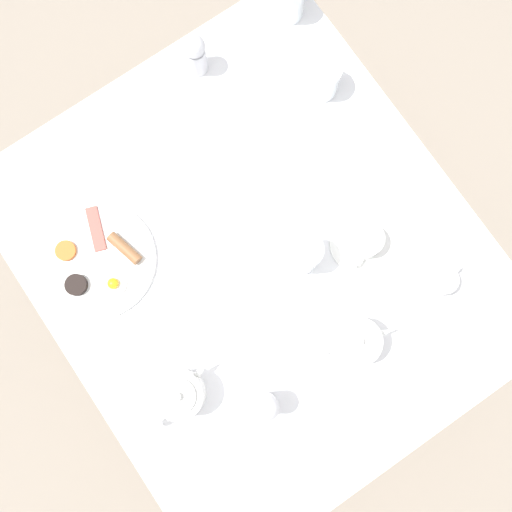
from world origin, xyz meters
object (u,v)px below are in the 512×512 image
breakfast_plate (97,260)px  fork_by_plate (200,181)px  water_glass_tall (303,254)px  knife_by_plate (248,106)px  salt_grinder (266,406)px  teapot_near (180,395)px  water_glass_short (323,78)px  fork_spare (325,445)px  teapot_far (355,342)px  creamer_jug (441,281)px  spoon_for_tea (222,272)px  teacup_with_saucer_left (364,241)px  pepper_grinder (195,54)px

breakfast_plate → fork_by_plate: 0.29m
water_glass_tall → knife_by_plate: (0.11, 0.37, -0.06)m
salt_grinder → knife_by_plate: 0.69m
breakfast_plate → teapot_near: teapot_near is taller
water_glass_short → fork_spare: 0.81m
water_glass_tall → fork_by_plate: (-0.09, 0.28, -0.06)m
breakfast_plate → water_glass_tall: bearing=-33.6°
teapot_far → creamer_jug: teapot_far is taller
water_glass_tall → spoon_for_tea: bearing=155.4°
water_glass_tall → creamer_jug: (0.22, -0.22, -0.03)m
teacup_with_saucer_left → salt_grinder: size_ratio=1.17×
pepper_grinder → spoon_for_tea: size_ratio=1.03×
salt_grinder → fork_spare: bearing=-68.6°
teacup_with_saucer_left → fork_spare: bearing=-136.1°
salt_grinder → spoon_for_tea: salt_grinder is taller
water_glass_tall → creamer_jug: water_glass_tall is taller
teacup_with_saucer_left → pepper_grinder: size_ratio=1.17×
knife_by_plate → fork_spare: (-0.30, -0.73, 0.00)m
pepper_grinder → knife_by_plate: bearing=-73.4°
breakfast_plate → knife_by_plate: breakfast_plate is taller
teapot_far → salt_grinder: (-0.23, -0.00, 0.02)m
knife_by_plate → fork_spare: size_ratio=1.03×
breakfast_plate → knife_by_plate: (0.49, 0.11, -0.01)m
teapot_far → spoon_for_tea: teapot_far is taller
fork_by_plate → water_glass_short: bearing=4.5°
water_glass_short → breakfast_plate: bearing=-175.3°
teapot_far → fork_by_plate: teapot_far is taller
water_glass_short → creamer_jug: bearing=-95.6°
teapot_near → pepper_grinder: bearing=38.4°
teacup_with_saucer_left → teapot_near: bearing=-174.5°
creamer_jug → salt_grinder: salt_grinder is taller
teapot_far → salt_grinder: size_ratio=1.43×
teapot_near → knife_by_plate: teapot_near is taller
water_glass_tall → spoon_for_tea: 0.19m
breakfast_plate → spoon_for_tea: 0.28m
spoon_for_tea → water_glass_tall: bearing=-24.6°
teapot_far → knife_by_plate: teapot_far is taller
water_glass_short → salt_grinder: size_ratio=0.80×
water_glass_short → salt_grinder: bearing=-134.5°
teapot_near → water_glass_tall: (0.38, 0.10, 0.01)m
water_glass_tall → water_glass_short: bearing=48.5°
water_glass_short → spoon_for_tea: water_glass_short is taller
pepper_grinder → salt_grinder: size_ratio=1.00×
teapot_near → water_glass_tall: bearing=-1.1°
breakfast_plate → pepper_grinder: 0.52m
water_glass_short → pepper_grinder: bearing=135.6°
water_glass_short → teacup_with_saucer_left: bearing=-111.2°
knife_by_plate → spoon_for_tea: bearing=-133.0°
fork_spare → knife_by_plate: bearing=67.9°
creamer_jug → teapot_far: bearing=179.9°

